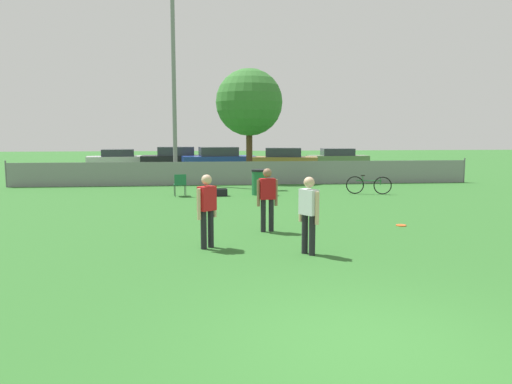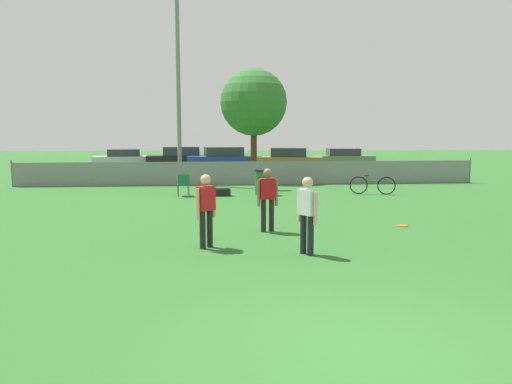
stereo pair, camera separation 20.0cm
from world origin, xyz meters
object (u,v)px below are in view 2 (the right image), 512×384
object	(u,v)px
player_defender_red	(206,206)
gear_bag_sideline	(223,192)
parked_car_blue	(224,159)
parked_car_tan	(289,160)
player_thrower_red	(268,196)
bicycle_sideline	(373,185)
player_receiver_white	(307,210)
folding_chair_sideline	(183,183)
parked_car_silver	(124,159)
trash_bin	(263,182)
frisbee_disc	(402,226)
light_pole	(178,59)
parked_car_dark	(182,159)
parked_car_olive	(343,158)
tree_near_pole	(254,103)

from	to	relation	value
player_defender_red	gear_bag_sideline	world-z (taller)	player_defender_red
parked_car_blue	parked_car_tan	size ratio (longest dim) A/B	1.07
parked_car_blue	player_thrower_red	bearing A→B (deg)	-95.54
bicycle_sideline	gear_bag_sideline	xyz separation A→B (m)	(-6.00, 0.00, -0.23)
player_receiver_white	parked_car_tan	bearing A→B (deg)	138.32
folding_chair_sideline	parked_car_silver	xyz separation A→B (m)	(-4.89, 15.08, 0.14)
gear_bag_sideline	parked_car_silver	xyz separation A→B (m)	(-6.40, 15.13, 0.52)
trash_bin	gear_bag_sideline	distance (m)	1.66
parked_car_tan	frisbee_disc	bearing A→B (deg)	-78.41
folding_chair_sideline	gear_bag_sideline	bearing A→B (deg)	169.60
light_pole	player_thrower_red	size ratio (longest dim) A/B	6.42
trash_bin	parked_car_dark	bearing A→B (deg)	106.49
gear_bag_sideline	parked_car_silver	size ratio (longest dim) A/B	0.15
gear_bag_sideline	parked_car_dark	bearing A→B (deg)	99.96
trash_bin	player_thrower_red	bearing A→B (deg)	-94.70
trash_bin	parked_car_olive	world-z (taller)	parked_car_olive
player_receiver_white	trash_bin	size ratio (longest dim) A/B	1.58
frisbee_disc	player_receiver_white	bearing A→B (deg)	-137.91
light_pole	player_defender_red	distance (m)	14.61
light_pole	frisbee_disc	size ratio (longest dim) A/B	37.41
player_thrower_red	parked_car_silver	size ratio (longest dim) A/B	0.38
bicycle_sideline	frisbee_disc	bearing A→B (deg)	-85.71
frisbee_disc	parked_car_dark	world-z (taller)	parked_car_dark
tree_near_pole	parked_car_dark	distance (m)	9.33
parked_car_dark	frisbee_disc	bearing A→B (deg)	-72.73
player_receiver_white	parked_car_silver	world-z (taller)	player_receiver_white
frisbee_disc	light_pole	bearing A→B (deg)	119.71
parked_car_blue	parked_car_silver	bearing A→B (deg)	150.38
frisbee_disc	trash_bin	bearing A→B (deg)	113.78
gear_bag_sideline	parked_car_tan	xyz separation A→B (m)	(4.34, 11.48, 0.58)
parked_car_silver	parked_car_blue	xyz separation A→B (m)	(6.71, -2.72, 0.08)
bicycle_sideline	parked_car_tan	size ratio (longest dim) A/B	0.40
player_thrower_red	parked_car_olive	xyz separation A→B (m)	(7.71, 22.04, -0.27)
tree_near_pole	bicycle_sideline	size ratio (longest dim) A/B	3.25
frisbee_disc	trash_bin	size ratio (longest dim) A/B	0.27
player_thrower_red	frisbee_disc	xyz separation A→B (m)	(3.66, 0.40, -0.90)
tree_near_pole	player_thrower_red	distance (m)	13.62
tree_near_pole	parked_car_dark	bearing A→B (deg)	118.32
light_pole	folding_chair_sideline	world-z (taller)	light_pole
parked_car_silver	parked_car_dark	bearing A→B (deg)	-25.66
player_thrower_red	bicycle_sideline	distance (m)	8.71
parked_car_tan	tree_near_pole	bearing A→B (deg)	-105.61
folding_chair_sideline	parked_car_olive	size ratio (longest dim) A/B	0.20
player_defender_red	parked_car_tan	world-z (taller)	player_defender_red
player_receiver_white	parked_car_dark	xyz separation A→B (m)	(-3.98, 23.37, -0.19)
player_thrower_red	parked_car_blue	bearing A→B (deg)	84.13
frisbee_disc	bicycle_sideline	world-z (taller)	bicycle_sideline
frisbee_disc	parked_car_silver	size ratio (longest dim) A/B	0.06
player_receiver_white	parked_car_olive	bearing A→B (deg)	129.58
gear_bag_sideline	player_defender_red	bearing A→B (deg)	-93.32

